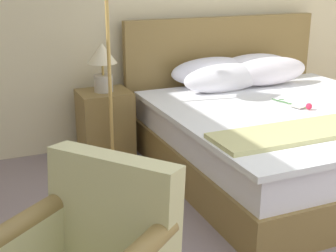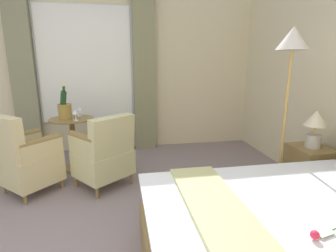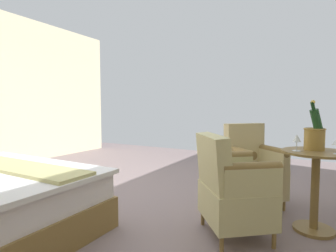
% 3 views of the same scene
% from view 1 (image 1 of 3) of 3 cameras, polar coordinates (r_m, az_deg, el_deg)
% --- Properties ---
extents(bed, '(1.98, 2.12, 1.15)m').
position_cam_1_polar(bed, '(3.91, 13.34, -0.39)').
color(bed, olive).
rests_on(bed, ground).
extents(nightstand, '(0.45, 0.38, 0.60)m').
position_cam_1_polar(nightstand, '(4.05, -7.65, 0.12)').
color(nightstand, olive).
rests_on(nightstand, ground).
extents(bedside_lamp, '(0.24, 0.24, 0.40)m').
position_cam_1_polar(bedside_lamp, '(3.92, -8.00, 7.81)').
color(bedside_lamp, '#B9B0A3').
rests_on(bedside_lamp, nightstand).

